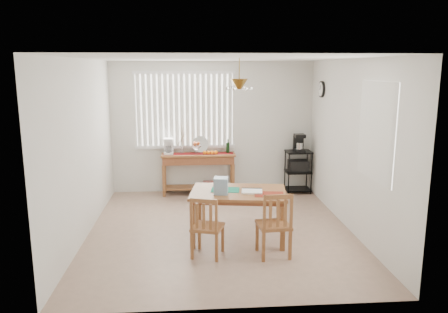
{
  "coord_description": "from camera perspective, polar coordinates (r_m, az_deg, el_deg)",
  "views": [
    {
      "loc": [
        -0.42,
        -6.38,
        2.46
      ],
      "look_at": [
        0.1,
        0.55,
        1.05
      ],
      "focal_mm": 35.0,
      "sensor_mm": 36.0,
      "label": 1
    }
  ],
  "objects": [
    {
      "name": "chair_left",
      "position": [
        5.81,
        -2.26,
        -9.19
      ],
      "size": [
        0.49,
        0.49,
        0.84
      ],
      "color": "brown",
      "rests_on": "ground"
    },
    {
      "name": "sideboard_items",
      "position": [
        8.56,
        -4.9,
        1.17
      ],
      "size": [
        1.37,
        0.34,
        0.62
      ],
      "color": "maroon",
      "rests_on": "sideboard"
    },
    {
      "name": "chair_right",
      "position": [
        5.84,
        6.59,
        -8.88
      ],
      "size": [
        0.45,
        0.45,
        0.9
      ],
      "color": "brown",
      "rests_on": "ground"
    },
    {
      "name": "room_shell",
      "position": [
        6.46,
        -0.5,
        4.62
      ],
      "size": [
        4.2,
        4.7,
        2.7
      ],
      "color": "silver",
      "rests_on": "ground"
    },
    {
      "name": "cart_items",
      "position": [
        8.78,
        9.75,
        1.74
      ],
      "size": [
        0.2,
        0.24,
        0.35
      ],
      "color": "black",
      "rests_on": "wire_cart"
    },
    {
      "name": "wire_cart",
      "position": [
        8.87,
        9.66,
        -1.42
      ],
      "size": [
        0.5,
        0.4,
        0.84
      ],
      "color": "black",
      "rests_on": "ground"
    },
    {
      "name": "table_items",
      "position": [
        6.17,
        0.64,
        -4.04
      ],
      "size": [
        1.04,
        0.62,
        0.23
      ],
      "color": "#167F61",
      "rests_on": "dining_table"
    },
    {
      "name": "ground",
      "position": [
        6.86,
        -0.5,
        -9.61
      ],
      "size": [
        4.0,
        4.5,
        0.01
      ],
      "primitive_type": "cube",
      "color": "tan"
    },
    {
      "name": "dining_table",
      "position": [
        6.32,
        1.9,
        -5.26
      ],
      "size": [
        1.46,
        1.05,
        0.73
      ],
      "color": "brown",
      "rests_on": "ground"
    },
    {
      "name": "sideboard",
      "position": [
        8.61,
        -3.31,
        -0.96
      ],
      "size": [
        1.44,
        0.41,
        0.81
      ],
      "color": "brown",
      "rests_on": "ground"
    }
  ]
}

